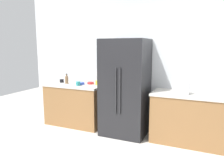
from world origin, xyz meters
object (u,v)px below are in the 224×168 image
refrigerator (125,88)px  rice_cooker (220,89)px  bottle_a (67,79)px  bowl_a (91,83)px  bowl_b (81,83)px  toaster (181,88)px  cup_a (78,84)px  cup_c (62,81)px  cup_b (97,83)px

refrigerator → rice_cooker: 1.64m
refrigerator → rice_cooker: size_ratio=6.56×
bottle_a → refrigerator: bearing=-2.6°
bowl_a → bowl_b: 0.21m
refrigerator → toaster: size_ratio=6.76×
rice_cooker → cup_a: size_ratio=3.04×
refrigerator → bowl_b: refrigerator is taller
refrigerator → cup_c: 1.60m
toaster → cup_c: (-2.63, 0.16, -0.07)m
bowl_b → cup_c: bearing=174.3°
toaster → rice_cooker: rice_cooker is taller
bowl_b → rice_cooker: bearing=-1.2°
refrigerator → cup_a: 1.03m
rice_cooker → bottle_a: rice_cooker is taller
bottle_a → cup_a: bottle_a is taller
cup_b → bowl_a: cup_b is taller
refrigerator → cup_a: bearing=-176.5°
rice_cooker → bowl_a: bearing=175.8°
cup_a → bottle_a: bearing=161.4°
cup_a → cup_b: bearing=37.6°
refrigerator → cup_a: refrigerator is taller
bowl_a → rice_cooker: bearing=-4.2°
cup_a → bowl_b: size_ratio=0.55×
rice_cooker → bottle_a: bearing=179.4°
toaster → cup_c: toaster is taller
rice_cooker → refrigerator: bearing=-178.8°
toaster → cup_b: (-1.74, 0.21, -0.06)m
refrigerator → bowl_b: bearing=175.1°
cup_c → bottle_a: bearing=-22.7°
cup_a → cup_b: cup_b is taller
rice_cooker → cup_c: bearing=178.0°
toaster → rice_cooker: 0.61m
rice_cooker → bowl_b: rice_cooker is taller
cup_b → cup_c: size_ratio=0.99×
bowl_a → cup_b: bearing=-9.1°
toaster → bottle_a: size_ratio=1.25×
toaster → cup_b: toaster is taller
cup_c → bowl_a: bearing=5.8°
cup_a → cup_c: size_ratio=0.99×
bowl_a → bowl_b: (-0.17, -0.13, 0.00)m
toaster → bowl_a: (-1.92, 0.24, -0.08)m
bowl_b → refrigerator: bearing=-4.9°
cup_a → bowl_a: size_ratio=0.64×
bottle_a → bowl_a: size_ratio=1.51×
bottle_a → cup_a: 0.40m
rice_cooker → cup_b: (-2.34, 0.15, -0.08)m
toaster → bowl_a: bearing=173.0°
refrigerator → rice_cooker: refrigerator is taller
cup_a → cup_c: 0.60m
cup_a → rice_cooker: bearing=2.1°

